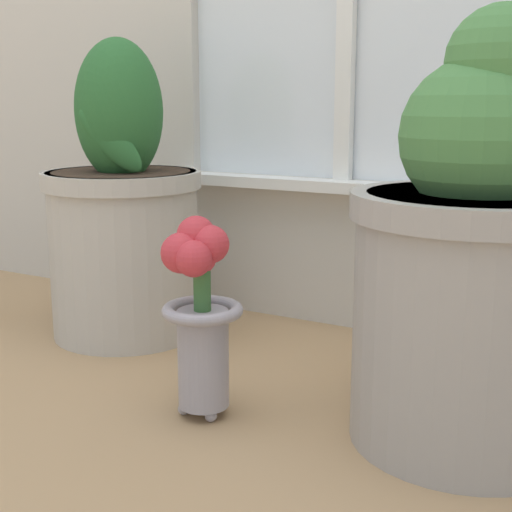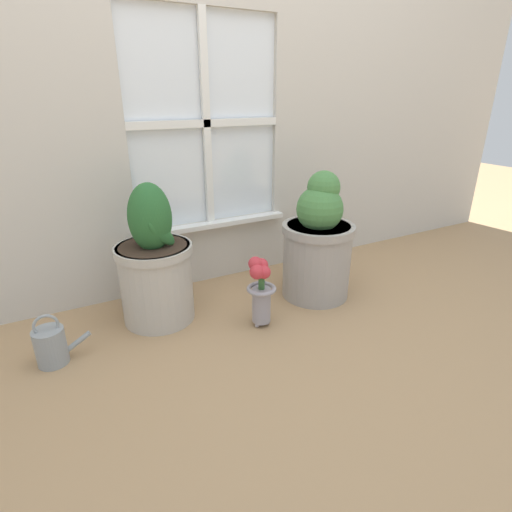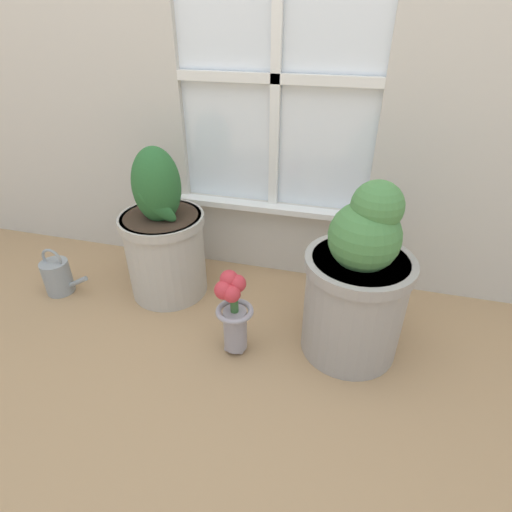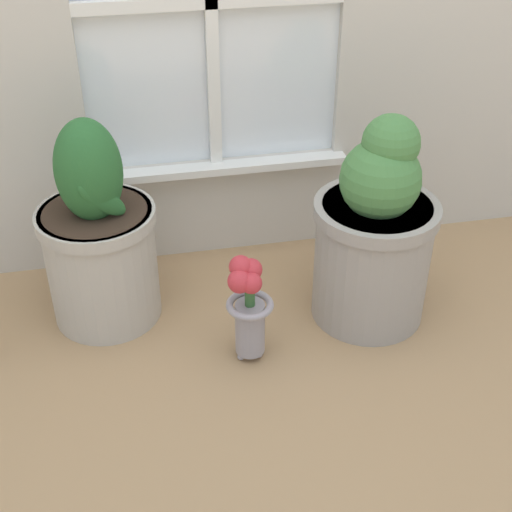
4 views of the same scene
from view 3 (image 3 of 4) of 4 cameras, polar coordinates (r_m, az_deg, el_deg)
name	(u,v)px [view 3 (image 3 of 4)]	position (r m, az deg, el deg)	size (l,w,h in m)	color
ground_plane	(227,371)	(1.40, -4.19, -16.04)	(10.00, 10.00, 0.00)	tan
potted_plant_left	(164,239)	(1.64, -13.02, 2.43)	(0.33, 0.33, 0.62)	#B7B2A8
potted_plant_right	(357,285)	(1.34, 14.24, -4.00)	(0.35, 0.35, 0.63)	#9E9993
flower_vase	(233,310)	(1.34, -3.36, -7.66)	(0.13, 0.13, 0.32)	#99939E
watering_can	(58,276)	(1.88, -26.47, -2.60)	(0.20, 0.11, 0.21)	gray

